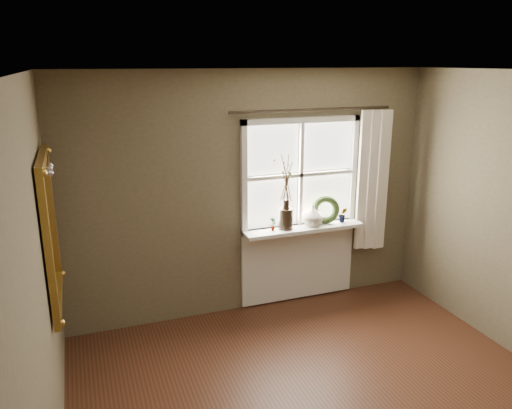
{
  "coord_description": "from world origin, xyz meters",
  "views": [
    {
      "loc": [
        -1.72,
        -2.57,
        2.67
      ],
      "look_at": [
        -0.21,
        1.55,
        1.4
      ],
      "focal_mm": 35.0,
      "sensor_mm": 36.0,
      "label": 1
    }
  ],
  "objects": [
    {
      "name": "gilt_mirror",
      "position": [
        -1.96,
        1.37,
        1.42
      ],
      "size": [
        0.1,
        1.0,
        1.19
      ],
      "color": "white",
      "rests_on": "wall_left"
    },
    {
      "name": "curtain",
      "position": [
        1.39,
        2.13,
        1.37
      ],
      "size": [
        0.36,
        0.12,
        1.59
      ],
      "primitive_type": "cube",
      "color": "silver",
      "rests_on": "wall_back"
    },
    {
      "name": "curtain_rod",
      "position": [
        0.65,
        2.17,
        2.18
      ],
      "size": [
        1.84,
        0.03,
        0.03
      ],
      "primitive_type": "cylinder",
      "rotation": [
        0.0,
        1.57,
        0.0
      ],
      "color": "black",
      "rests_on": "wall_back"
    },
    {
      "name": "wall_back",
      "position": [
        0.0,
        2.3,
        1.3
      ],
      "size": [
        4.0,
        0.1,
        2.6
      ],
      "primitive_type": "cube",
      "color": "brown",
      "rests_on": "ground"
    },
    {
      "name": "window_sill",
      "position": [
        0.55,
        2.12,
        0.9
      ],
      "size": [
        1.36,
        0.26,
        0.04
      ],
      "primitive_type": "cube",
      "color": "white",
      "rests_on": "wall_back"
    },
    {
      "name": "window_apron",
      "position": [
        0.55,
        2.23,
        0.46
      ],
      "size": [
        1.36,
        0.04,
        0.88
      ],
      "primitive_type": "cube",
      "color": "white",
      "rests_on": "ground"
    },
    {
      "name": "wreath",
      "position": [
        0.84,
        2.16,
        1.04
      ],
      "size": [
        0.34,
        0.23,
        0.33
      ],
      "primitive_type": "torus",
      "rotation": [
        1.36,
        0.0,
        -0.29
      ],
      "color": "#2B3F1C",
      "rests_on": "window_sill"
    },
    {
      "name": "dark_jug",
      "position": [
        0.34,
        2.12,
        1.03
      ],
      "size": [
        0.17,
        0.17,
        0.23
      ],
      "primitive_type": "cylinder",
      "rotation": [
        0.0,
        0.0,
        0.08
      ],
      "color": "black",
      "rests_on": "window_sill"
    },
    {
      "name": "wall_left",
      "position": [
        -2.05,
        0.0,
        1.3
      ],
      "size": [
        0.1,
        4.5,
        2.6
      ],
      "primitive_type": "cube",
      "color": "brown",
      "rests_on": "ground"
    },
    {
      "name": "ceiling",
      "position": [
        0.0,
        0.0,
        2.6
      ],
      "size": [
        4.5,
        4.5,
        0.0
      ],
      "primitive_type": "plane",
      "color": "silver",
      "rests_on": "ground"
    },
    {
      "name": "potted_plant_right",
      "position": [
        1.04,
        2.12,
        1.01
      ],
      "size": [
        0.12,
        0.11,
        0.17
      ],
      "primitive_type": "imported",
      "rotation": [
        0.0,
        0.0,
        -0.4
      ],
      "color": "#2B3F1C",
      "rests_on": "window_sill"
    },
    {
      "name": "window_frame",
      "position": [
        0.55,
        2.23,
        1.48
      ],
      "size": [
        1.36,
        0.06,
        1.24
      ],
      "color": "white",
      "rests_on": "wall_back"
    },
    {
      "name": "cream_vase",
      "position": [
        0.66,
        2.12,
        1.04
      ],
      "size": [
        0.3,
        0.3,
        0.24
      ],
      "primitive_type": "imported",
      "rotation": [
        0.0,
        0.0,
        0.42
      ],
      "color": "beige",
      "rests_on": "window_sill"
    },
    {
      "name": "potted_plant_left",
      "position": [
        0.19,
        2.12,
        0.99
      ],
      "size": [
        0.09,
        0.08,
        0.15
      ],
      "primitive_type": "imported",
      "rotation": [
        0.0,
        0.0,
        0.38
      ],
      "color": "#2B3F1C",
      "rests_on": "window_sill"
    }
  ]
}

